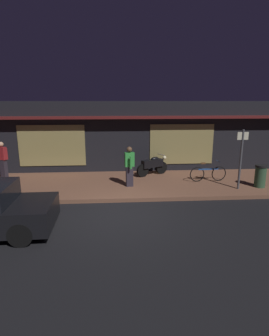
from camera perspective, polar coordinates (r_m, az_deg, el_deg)
ground_plane at (r=9.23m, az=-3.03°, el=-9.40°), size 60.00×60.00×0.00m
sidewalk_slab at (r=12.02m, az=-3.29°, el=-3.42°), size 18.00×4.00×0.15m
storefront_building at (r=14.98m, az=-3.55°, el=6.79°), size 18.00×3.30×3.60m
motorcycle at (r=13.12m, az=3.84°, el=0.64°), size 1.56×0.94×0.97m
bicycle_parked at (r=12.55m, az=15.00°, el=-1.08°), size 1.66×0.42×0.91m
person_photographer at (r=13.97m, az=-25.68°, el=1.70°), size 0.44×0.59×1.67m
person_bystander at (r=11.29m, az=-1.05°, el=0.48°), size 0.41×0.62×1.67m
sign_post at (r=11.63m, az=21.23°, el=2.36°), size 0.44×0.09×2.40m
trash_bin at (r=12.42m, az=24.65°, el=-1.49°), size 0.48×0.48×0.93m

